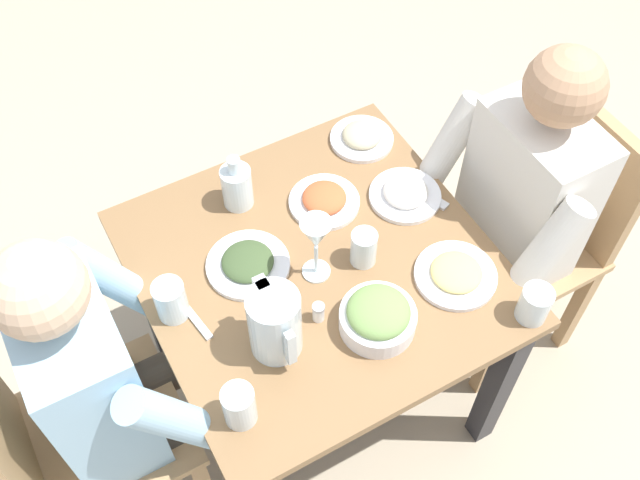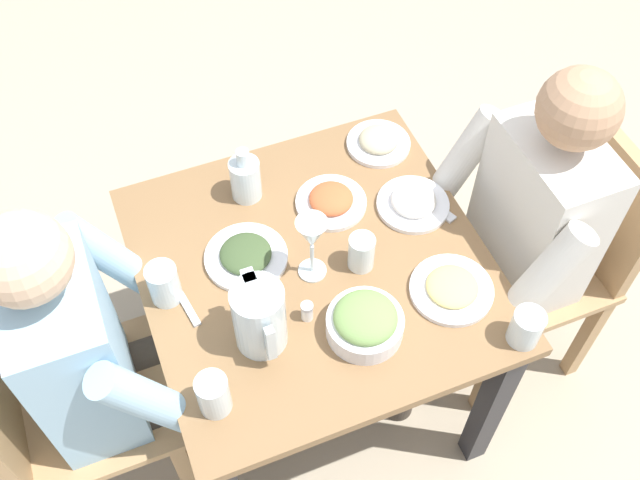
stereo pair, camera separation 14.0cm
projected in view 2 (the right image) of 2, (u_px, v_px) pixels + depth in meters
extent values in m
plane|color=tan|center=(316.00, 387.00, 2.41)|extent=(8.00, 8.00, 0.00)
cube|color=olive|center=(314.00, 268.00, 1.86)|extent=(0.85, 0.85, 0.03)
cube|color=#232328|center=(158.00, 277.00, 2.26)|extent=(0.06, 0.06, 0.67)
cube|color=#232328|center=(379.00, 207.00, 2.42)|extent=(0.06, 0.06, 0.67)
cube|color=#232328|center=(491.00, 403.00, 2.02)|extent=(0.06, 0.06, 0.67)
cube|color=tan|center=(40.00, 407.00, 2.14)|extent=(0.04, 0.04, 0.44)
cube|color=tan|center=(156.00, 367.00, 2.21)|extent=(0.04, 0.04, 0.44)
cube|color=tan|center=(187.00, 473.00, 2.02)|extent=(0.04, 0.04, 0.44)
cube|color=tan|center=(91.00, 405.00, 1.89)|extent=(0.40, 0.40, 0.03)
cube|color=tan|center=(587.00, 336.00, 2.27)|extent=(0.04, 0.04, 0.44)
cube|color=tan|center=(528.00, 252.00, 2.46)|extent=(0.04, 0.04, 0.44)
cube|color=tan|center=(489.00, 373.00, 2.20)|extent=(0.04, 0.04, 0.44)
cube|color=tan|center=(437.00, 284.00, 2.39)|extent=(0.04, 0.04, 0.44)
cube|color=tan|center=(526.00, 267.00, 2.14)|extent=(0.40, 0.40, 0.03)
cube|color=tan|center=(603.00, 200.00, 2.00)|extent=(0.38, 0.04, 0.42)
cube|color=#9EC6E0|center=(75.00, 352.00, 1.69)|extent=(0.32, 0.20, 0.50)
sphere|color=#DBB28E|center=(22.00, 259.00, 1.39)|extent=(0.19, 0.19, 0.19)
cylinder|color=#473D33|center=(167.00, 351.00, 2.00)|extent=(0.11, 0.38, 0.11)
cylinder|color=#473D33|center=(241.00, 363.00, 2.21)|extent=(0.10, 0.10, 0.47)
cylinder|color=#9EC6E0|center=(114.00, 260.00, 1.81)|extent=(0.08, 0.23, 0.37)
cylinder|color=#473D33|center=(184.00, 407.00, 1.91)|extent=(0.11, 0.38, 0.11)
cylinder|color=#473D33|center=(260.00, 413.00, 2.11)|extent=(0.10, 0.10, 0.47)
cylinder|color=#9EC6E0|center=(155.00, 403.00, 1.59)|extent=(0.08, 0.23, 0.37)
cube|color=silver|center=(539.00, 214.00, 1.92)|extent=(0.32, 0.20, 0.50)
sphere|color=tan|center=(579.00, 109.00, 1.63)|extent=(0.19, 0.19, 0.19)
cylinder|color=#473D33|center=(472.00, 319.00, 2.06)|extent=(0.11, 0.38, 0.11)
cylinder|color=#473D33|center=(404.00, 375.00, 2.18)|extent=(0.10, 0.10, 0.47)
cylinder|color=silver|center=(535.00, 286.00, 1.76)|extent=(0.08, 0.23, 0.37)
cylinder|color=#473D33|center=(444.00, 271.00, 2.15)|extent=(0.11, 0.38, 0.11)
cylinder|color=#473D33|center=(380.00, 327.00, 2.28)|extent=(0.10, 0.10, 0.47)
cylinder|color=silver|center=(456.00, 169.00, 1.98)|extent=(0.08, 0.23, 0.37)
cylinder|color=silver|center=(259.00, 317.00, 1.64)|extent=(0.12, 0.12, 0.19)
cube|color=silver|center=(271.00, 343.00, 1.60)|extent=(0.02, 0.02, 0.11)
cube|color=silver|center=(249.00, 278.00, 1.61)|extent=(0.04, 0.03, 0.02)
cylinder|color=white|center=(365.00, 325.00, 1.71)|extent=(0.18, 0.18, 0.05)
ellipsoid|color=#759951|center=(366.00, 317.00, 1.68)|extent=(0.15, 0.15, 0.06)
cylinder|color=white|center=(331.00, 203.00, 1.95)|extent=(0.19, 0.19, 0.01)
ellipsoid|color=#CC5B33|center=(331.00, 199.00, 1.94)|extent=(0.12, 0.12, 0.04)
cylinder|color=white|center=(246.00, 257.00, 1.85)|extent=(0.21, 0.21, 0.01)
ellipsoid|color=#3D512D|center=(246.00, 254.00, 1.84)|extent=(0.13, 0.13, 0.04)
cylinder|color=white|center=(413.00, 205.00, 1.95)|extent=(0.19, 0.19, 0.01)
ellipsoid|color=white|center=(414.00, 200.00, 1.93)|extent=(0.12, 0.12, 0.05)
cylinder|color=white|center=(451.00, 290.00, 1.79)|extent=(0.20, 0.20, 0.01)
ellipsoid|color=#E0C670|center=(452.00, 287.00, 1.78)|extent=(0.13, 0.13, 0.03)
cylinder|color=white|center=(378.00, 144.00, 2.08)|extent=(0.18, 0.18, 0.01)
ellipsoid|color=#B7AD89|center=(379.00, 139.00, 2.06)|extent=(0.11, 0.11, 0.04)
cylinder|color=silver|center=(213.00, 395.00, 1.58)|extent=(0.07, 0.07, 0.11)
cylinder|color=silver|center=(526.00, 327.00, 1.68)|extent=(0.07, 0.07, 0.10)
cylinder|color=silver|center=(361.00, 252.00, 1.80)|extent=(0.07, 0.07, 0.10)
cylinder|color=silver|center=(164.00, 284.00, 1.74)|extent=(0.08, 0.08, 0.11)
cylinder|color=silver|center=(312.00, 271.00, 1.83)|extent=(0.07, 0.07, 0.01)
cylinder|color=silver|center=(312.00, 258.00, 1.79)|extent=(0.01, 0.01, 0.10)
cone|color=silver|center=(312.00, 235.00, 1.71)|extent=(0.08, 0.08, 0.09)
cylinder|color=silver|center=(246.00, 179.00, 1.93)|extent=(0.08, 0.08, 0.12)
cylinder|color=white|center=(246.00, 185.00, 1.95)|extent=(0.07, 0.07, 0.07)
cylinder|color=silver|center=(243.00, 158.00, 1.86)|extent=(0.03, 0.03, 0.04)
cylinder|color=white|center=(307.00, 313.00, 1.74)|extent=(0.03, 0.03, 0.04)
cylinder|color=#B2B2B7|center=(307.00, 306.00, 1.71)|extent=(0.03, 0.03, 0.01)
cube|color=silver|center=(429.00, 202.00, 1.96)|extent=(0.17, 0.09, 0.01)
cube|color=silver|center=(181.00, 296.00, 1.78)|extent=(0.19, 0.05, 0.01)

